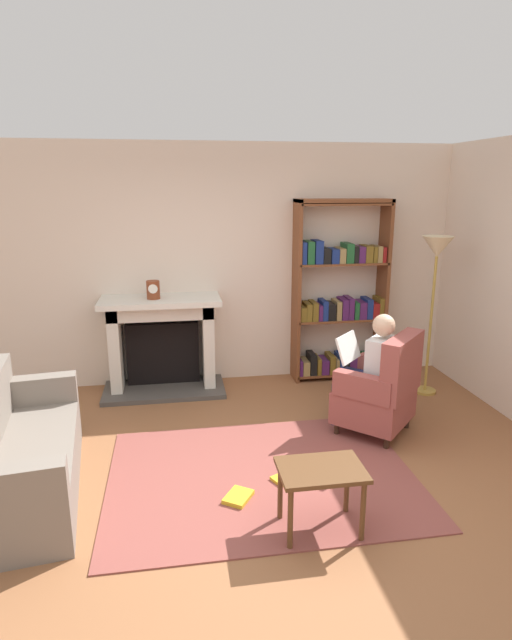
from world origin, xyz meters
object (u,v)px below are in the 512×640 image
Objects in this scene: fireplace at (162,340)px; side_table at (321,478)px; mantel_clock at (153,290)px; bookshelf at (340,297)px; sofa_floral at (17,455)px; armchair_reading at (381,390)px; seated_reader at (370,368)px; floor_lamp at (436,261)px.

fireplace is 2.37× the size of side_table.
side_table is (1.12, -2.60, -0.77)m from mantel_clock.
mantel_clock is 0.09× the size of bookshelf.
sofa_floral is (-1.04, -1.93, -0.25)m from fireplace.
armchair_reading is at bearing -92.51° from bookshelf.
seated_reader reaches higher than sofa_floral.
sofa_floral is at bearing -147.56° from bookshelf.
armchair_reading is at bearing -35.84° from fireplace.
bookshelf reaches higher than seated_reader.
fireplace is at bearing -81.57° from armchair_reading.
seated_reader is (1.90, -1.35, 0.05)m from fireplace.
sofa_floral is (-2.95, -0.58, -0.30)m from seated_reader.
mantel_clock reaches higher than seated_reader.
fireplace is at bearing -178.97° from bookshelf.
floor_lamp is (0.97, 0.76, 0.85)m from seated_reader.
seated_reader is at bearing -96.10° from bookshelf.
floor_lamp is at bearing -11.59° from fireplace.
sofa_floral is at bearing -34.63° from seated_reader.
seated_reader is 1.61m from side_table.
sofa_floral is (-3.03, -0.50, -0.10)m from armchair_reading.
bookshelf reaches higher than mantel_clock.
fireplace is 2.09m from bookshelf.
armchair_reading is at bearing -136.40° from floor_lamp.
mantel_clock is 0.35× the size of side_table.
floor_lamp is at bearing 49.10° from side_table.
mantel_clock is at bearing 113.26° from side_table.
side_table is (-0.94, -1.26, -0.03)m from armchair_reading.
fireplace is 0.61m from mantel_clock.
floor_lamp reaches higher than seated_reader.
floor_lamp is at bearing -78.51° from sofa_floral.
sofa_floral is (-3.09, -1.97, -0.66)m from bookshelf.
seated_reader is 0.64× the size of sofa_floral.
fireplace is 1.16× the size of seated_reader.
armchair_reading reaches higher than side_table.
fireplace is 1.37× the size of armchair_reading.
bookshelf is 1.44m from seated_reader.
side_table is at bearing 7.65° from armchair_reading.
bookshelf is at bearing -64.96° from sofa_floral.
bookshelf reaches higher than floor_lamp.
floor_lamp is (3.92, 1.34, 1.15)m from sofa_floral.
seated_reader is at bearing 57.58° from side_table.
seated_reader is at bearing -90.00° from armchair_reading.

